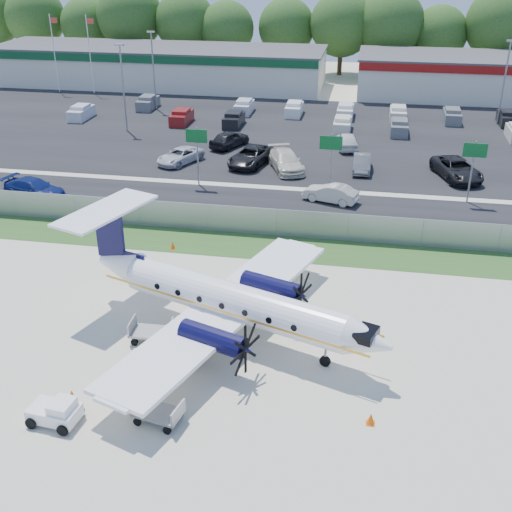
% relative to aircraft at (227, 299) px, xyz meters
% --- Properties ---
extents(ground, '(170.00, 170.00, 0.00)m').
position_rel_aircraft_xyz_m(ground, '(0.62, -1.10, -2.16)').
color(ground, beige).
rests_on(ground, ground).
extents(grass_verge, '(170.00, 4.00, 0.02)m').
position_rel_aircraft_xyz_m(grass_verge, '(0.62, 10.90, -2.15)').
color(grass_verge, '#2D561E').
rests_on(grass_verge, ground).
extents(access_road, '(170.00, 8.00, 0.02)m').
position_rel_aircraft_xyz_m(access_road, '(0.62, 17.90, -2.15)').
color(access_road, black).
rests_on(access_road, ground).
extents(parking_lot, '(170.00, 32.00, 0.02)m').
position_rel_aircraft_xyz_m(parking_lot, '(0.62, 38.90, -2.15)').
color(parking_lot, black).
rests_on(parking_lot, ground).
extents(perimeter_fence, '(120.00, 0.06, 1.99)m').
position_rel_aircraft_xyz_m(perimeter_fence, '(0.62, 12.90, -1.15)').
color(perimeter_fence, gray).
rests_on(perimeter_fence, ground).
extents(building_west, '(46.40, 12.40, 5.24)m').
position_rel_aircraft_xyz_m(building_west, '(-23.38, 60.89, 0.47)').
color(building_west, silver).
rests_on(building_west, ground).
extents(sign_left, '(1.80, 0.26, 5.00)m').
position_rel_aircraft_xyz_m(sign_left, '(-7.38, 21.81, 1.45)').
color(sign_left, gray).
rests_on(sign_left, ground).
extents(sign_mid, '(1.80, 0.26, 5.00)m').
position_rel_aircraft_xyz_m(sign_mid, '(3.62, 21.81, 1.45)').
color(sign_mid, gray).
rests_on(sign_mid, ground).
extents(sign_right, '(1.80, 0.26, 5.00)m').
position_rel_aircraft_xyz_m(sign_right, '(14.62, 21.81, 1.45)').
color(sign_right, gray).
rests_on(sign_right, ground).
extents(flagpole_west, '(1.06, 0.12, 10.00)m').
position_rel_aircraft_xyz_m(flagpole_west, '(-35.30, 53.90, 3.49)').
color(flagpole_west, white).
rests_on(flagpole_west, ground).
extents(flagpole_east, '(1.06, 0.12, 10.00)m').
position_rel_aircraft_xyz_m(flagpole_east, '(-30.30, 53.90, 3.49)').
color(flagpole_east, white).
rests_on(flagpole_east, ground).
extents(light_pole_nw, '(0.90, 0.35, 9.09)m').
position_rel_aircraft_xyz_m(light_pole_nw, '(-19.38, 36.90, 3.08)').
color(light_pole_nw, gray).
rests_on(light_pole_nw, ground).
extents(light_pole_sw, '(0.90, 0.35, 9.09)m').
position_rel_aircraft_xyz_m(light_pole_sw, '(-19.38, 46.90, 3.08)').
color(light_pole_sw, gray).
rests_on(light_pole_sw, ground).
extents(light_pole_se, '(0.90, 0.35, 9.09)m').
position_rel_aircraft_xyz_m(light_pole_se, '(20.62, 46.90, 3.08)').
color(light_pole_se, gray).
rests_on(light_pole_se, ground).
extents(tree_line, '(112.00, 6.00, 14.00)m').
position_rel_aircraft_xyz_m(tree_line, '(0.62, 72.90, -2.16)').
color(tree_line, '#274E17').
rests_on(tree_line, ground).
extents(aircraft, '(18.18, 17.70, 5.59)m').
position_rel_aircraft_xyz_m(aircraft, '(0.00, 0.00, 0.00)').
color(aircraft, white).
rests_on(aircraft, ground).
extents(pushback_tug, '(2.25, 1.72, 1.15)m').
position_rel_aircraft_xyz_m(pushback_tug, '(-5.83, -8.01, -1.61)').
color(pushback_tug, white).
rests_on(pushback_tug, ground).
extents(baggage_cart_near, '(2.28, 1.63, 1.09)m').
position_rel_aircraft_xyz_m(baggage_cart_near, '(-1.51, -7.19, -1.65)').
color(baggage_cart_near, gray).
rests_on(baggage_cart_near, ground).
extents(baggage_cart_far, '(2.21, 1.38, 1.14)m').
position_rel_aircraft_xyz_m(baggage_cart_far, '(-3.80, -1.23, -1.63)').
color(baggage_cart_far, gray).
rests_on(baggage_cart_far, ground).
extents(cone_nose, '(0.39, 0.39, 0.55)m').
position_rel_aircraft_xyz_m(cone_nose, '(7.58, -5.72, -1.90)').
color(cone_nose, '#F55A07').
rests_on(cone_nose, ground).
extents(cone_port_wing, '(0.36, 0.36, 0.51)m').
position_rel_aircraft_xyz_m(cone_port_wing, '(-5.86, -6.47, -1.92)').
color(cone_port_wing, '#F55A07').
rests_on(cone_port_wing, ground).
extents(cone_starboard_wing, '(0.36, 0.36, 0.51)m').
position_rel_aircraft_xyz_m(cone_starboard_wing, '(-5.94, 9.55, -1.91)').
color(cone_starboard_wing, '#F55A07').
rests_on(cone_starboard_wing, ground).
extents(road_car_west, '(5.79, 3.58, 1.57)m').
position_rel_aircraft_xyz_m(road_car_west, '(-19.58, 16.63, -2.16)').
color(road_car_west, navy).
rests_on(road_car_west, ground).
extents(road_car_mid, '(4.65, 2.75, 1.45)m').
position_rel_aircraft_xyz_m(road_car_mid, '(3.90, 20.04, -2.16)').
color(road_car_mid, beige).
rests_on(road_car_mid, ground).
extents(parked_car_a, '(4.16, 5.46, 1.38)m').
position_rel_aircraft_xyz_m(parked_car_a, '(-10.59, 27.32, -2.16)').
color(parked_car_a, silver).
rests_on(parked_car_a, ground).
extents(parked_car_b, '(4.01, 6.37, 1.64)m').
position_rel_aircraft_xyz_m(parked_car_b, '(-4.03, 28.01, -2.16)').
color(parked_car_b, black).
rests_on(parked_car_b, ground).
extents(parked_car_c, '(4.38, 6.28, 1.69)m').
position_rel_aircraft_xyz_m(parked_car_c, '(-0.64, 27.11, -2.16)').
color(parked_car_c, beige).
rests_on(parked_car_c, ground).
extents(parked_car_d, '(1.59, 4.42, 1.45)m').
position_rel_aircraft_xyz_m(parked_car_d, '(6.10, 28.01, -2.16)').
color(parked_car_d, '#595B5E').
rests_on(parked_car_d, ground).
extents(parked_car_e, '(4.65, 6.73, 1.71)m').
position_rel_aircraft_xyz_m(parked_car_e, '(14.28, 27.53, -2.16)').
color(parked_car_e, black).
rests_on(parked_car_e, ground).
extents(parked_car_f, '(3.75, 5.24, 1.66)m').
position_rel_aircraft_xyz_m(parked_car_f, '(-7.16, 33.08, -2.16)').
color(parked_car_f, black).
rests_on(parked_car_f, ground).
extents(parked_car_g, '(2.64, 4.95, 1.60)m').
position_rel_aircraft_xyz_m(parked_car_g, '(4.43, 34.65, -2.16)').
color(parked_car_g, silver).
rests_on(parked_car_g, ground).
extents(far_parking_rows, '(56.00, 10.00, 1.60)m').
position_rel_aircraft_xyz_m(far_parking_rows, '(0.62, 43.90, -2.16)').
color(far_parking_rows, gray).
rests_on(far_parking_rows, ground).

